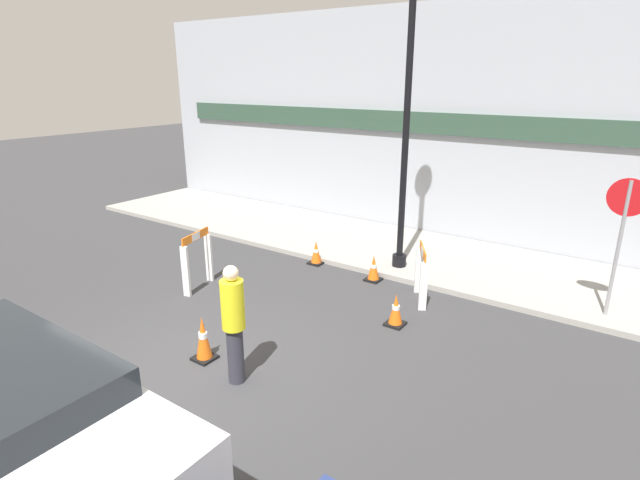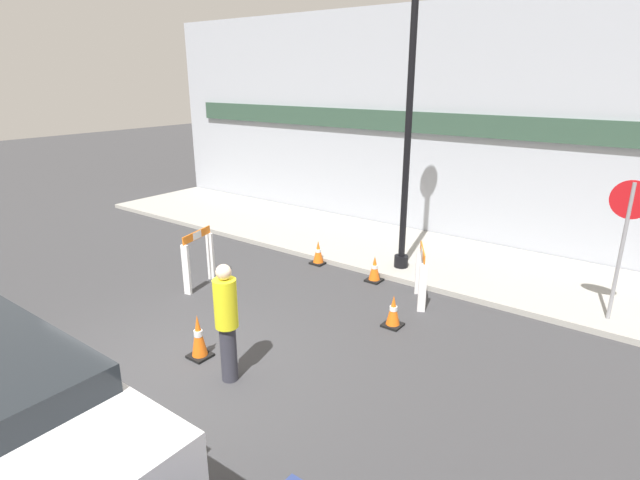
% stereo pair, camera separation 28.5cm
% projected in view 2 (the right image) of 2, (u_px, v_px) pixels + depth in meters
% --- Properties ---
extents(ground_plane, '(60.00, 60.00, 0.00)m').
position_uv_depth(ground_plane, '(188.00, 372.00, 6.86)').
color(ground_plane, '#38383A').
extents(sidewalk_slab, '(18.00, 3.19, 0.11)m').
position_uv_depth(sidewalk_slab, '(399.00, 250.00, 11.47)').
color(sidewalk_slab, '#9E9B93').
rests_on(sidewalk_slab, ground_plane).
extents(storefront_facade, '(18.00, 0.22, 5.50)m').
position_uv_depth(storefront_facade, '(438.00, 125.00, 11.90)').
color(storefront_facade, '#A3A8B2').
rests_on(storefront_facade, ground_plane).
extents(streetlamp_post, '(0.44, 0.44, 5.76)m').
position_uv_depth(streetlamp_post, '(411.00, 81.00, 9.20)').
color(streetlamp_post, black).
rests_on(streetlamp_post, sidewalk_slab).
extents(stop_sign, '(0.60, 0.06, 2.29)m').
position_uv_depth(stop_sign, '(626.00, 229.00, 7.65)').
color(stop_sign, gray).
rests_on(stop_sign, sidewalk_slab).
extents(barricade_0, '(0.52, 0.77, 1.03)m').
position_uv_depth(barricade_0, '(421.00, 274.00, 8.81)').
color(barricade_0, white).
rests_on(barricade_0, ground_plane).
extents(barricade_1, '(0.34, 0.85, 1.11)m').
position_uv_depth(barricade_1, '(198.00, 257.00, 9.47)').
color(barricade_1, white).
rests_on(barricade_1, ground_plane).
extents(traffic_cone_0, '(0.30, 0.30, 0.67)m').
position_uv_depth(traffic_cone_0, '(199.00, 337.00, 7.12)').
color(traffic_cone_0, black).
rests_on(traffic_cone_0, ground_plane).
extents(traffic_cone_1, '(0.30, 0.30, 0.54)m').
position_uv_depth(traffic_cone_1, '(393.00, 312.00, 8.03)').
color(traffic_cone_1, black).
rests_on(traffic_cone_1, ground_plane).
extents(traffic_cone_2, '(0.30, 0.30, 0.52)m').
position_uv_depth(traffic_cone_2, '(318.00, 253.00, 10.73)').
color(traffic_cone_2, black).
rests_on(traffic_cone_2, ground_plane).
extents(traffic_cone_3, '(0.30, 0.30, 0.53)m').
position_uv_depth(traffic_cone_3, '(375.00, 269.00, 9.81)').
color(traffic_cone_3, black).
rests_on(traffic_cone_3, ground_plane).
extents(person_worker, '(0.38, 0.38, 1.65)m').
position_uv_depth(person_worker, '(227.00, 319.00, 6.42)').
color(person_worker, '#33333D').
rests_on(person_worker, ground_plane).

